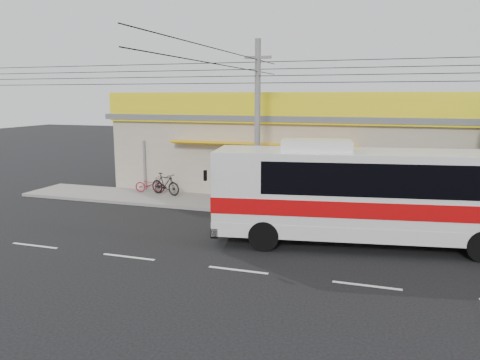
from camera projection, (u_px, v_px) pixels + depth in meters
The scene contains 8 objects.
ground at pixel (259, 247), 17.34m from camera, with size 120.00×120.00×0.00m, color black.
sidewalk at pixel (293, 208), 22.93m from camera, with size 30.00×3.20×0.15m, color gray.
lane_markings at pixel (238, 270), 15.00m from camera, with size 50.00×0.12×0.01m, color silver, non-canonical shape.
storefront_building at pixel (312, 151), 27.72m from camera, with size 22.60×9.20×5.70m.
coach_bus at pixel (394, 191), 17.01m from camera, with size 12.99×4.69×3.92m.
motorbike_red at pixel (150, 185), 26.26m from camera, with size 0.60×1.73×0.91m, color maroon.
motorbike_dark at pixel (165, 184), 25.65m from camera, with size 0.56×1.99×1.19m, color black.
utility_pole at pixel (258, 71), 20.50m from camera, with size 34.00×14.00×7.97m.
Camera 1 is at (4.49, -16.02, 5.51)m, focal length 35.00 mm.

